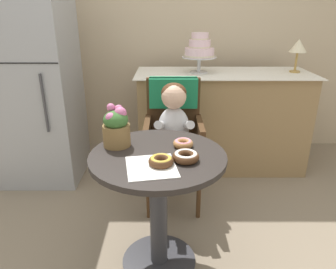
{
  "coord_description": "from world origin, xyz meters",
  "views": [
    {
      "loc": [
        0.05,
        -1.48,
        1.42
      ],
      "look_at": [
        0.05,
        0.15,
        0.77
      ],
      "focal_mm": 33.63,
      "sensor_mm": 36.0,
      "label": 1
    }
  ],
  "objects": [
    {
      "name": "paper_napkin",
      "position": [
        -0.03,
        -0.15,
        0.72
      ],
      "size": [
        0.27,
        0.29,
        0.0
      ],
      "primitive_type": "cube",
      "rotation": [
        0.0,
        0.0,
        0.18
      ],
      "color": "white",
      "rests_on": "cafe_table"
    },
    {
      "name": "seated_child",
      "position": [
        0.09,
        0.56,
        0.68
      ],
      "size": [
        0.27,
        0.32,
        0.73
      ],
      "color": "silver",
      "rests_on": "ground"
    },
    {
      "name": "ground_plane",
      "position": [
        0.0,
        0.0,
        0.0
      ],
      "size": [
        8.0,
        8.0,
        0.0
      ],
      "primitive_type": "plane",
      "color": "gray"
    },
    {
      "name": "donut_mid",
      "position": [
        0.02,
        -0.12,
        0.74
      ],
      "size": [
        0.12,
        0.12,
        0.04
      ],
      "color": "#4C2D19",
      "rests_on": "cafe_table"
    },
    {
      "name": "donut_side",
      "position": [
        0.14,
        0.1,
        0.74
      ],
      "size": [
        0.11,
        0.11,
        0.04
      ],
      "color": "#AD7542",
      "rests_on": "cafe_table"
    },
    {
      "name": "wicker_chair",
      "position": [
        0.09,
        0.72,
        0.64
      ],
      "size": [
        0.42,
        0.45,
        0.95
      ],
      "rotation": [
        0.0,
        0.0,
        0.07
      ],
      "color": "#472D19",
      "rests_on": "ground"
    },
    {
      "name": "refrigerator",
      "position": [
        -1.05,
        1.1,
        0.85
      ],
      "size": [
        0.64,
        0.63,
        1.7
      ],
      "color": "#9EA0A5",
      "rests_on": "ground"
    },
    {
      "name": "donut_front",
      "position": [
        0.14,
        -0.08,
        0.74
      ],
      "size": [
        0.13,
        0.13,
        0.04
      ],
      "color": "#4C2D19",
      "rests_on": "cafe_table"
    },
    {
      "name": "flower_vase",
      "position": [
        -0.23,
        0.11,
        0.83
      ],
      "size": [
        0.15,
        0.15,
        0.23
      ],
      "color": "brown",
      "rests_on": "cafe_table"
    },
    {
      "name": "display_counter",
      "position": [
        0.55,
        1.3,
        0.45
      ],
      "size": [
        1.56,
        0.62,
        0.9
      ],
      "color": "#93754C",
      "rests_on": "ground"
    },
    {
      "name": "tiered_cake_stand",
      "position": [
        0.32,
        1.3,
        1.1
      ],
      "size": [
        0.3,
        0.3,
        0.34
      ],
      "color": "silver",
      "rests_on": "display_counter"
    },
    {
      "name": "table_lamp",
      "position": [
        1.18,
        1.32,
        1.12
      ],
      "size": [
        0.15,
        0.15,
        0.28
      ],
      "color": "#B28C47",
      "rests_on": "display_counter"
    },
    {
      "name": "cafe_table",
      "position": [
        0.0,
        0.0,
        0.51
      ],
      "size": [
        0.72,
        0.72,
        0.72
      ],
      "color": "#282321",
      "rests_on": "ground"
    },
    {
      "name": "back_wall",
      "position": [
        0.0,
        1.85,
        1.35
      ],
      "size": [
        4.8,
        0.1,
        2.7
      ],
      "primitive_type": "cube",
      "color": "#C1AD8E",
      "rests_on": "ground"
    }
  ]
}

